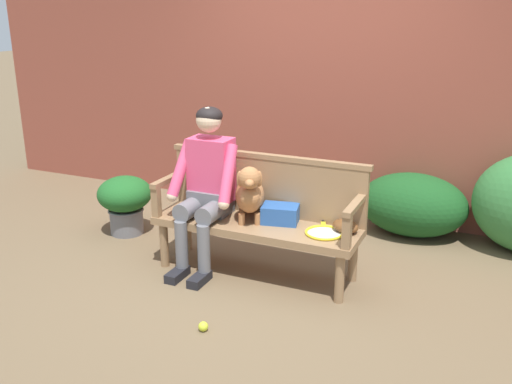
{
  "coord_description": "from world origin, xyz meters",
  "views": [
    {
      "loc": [
        1.7,
        -3.8,
        2.06
      ],
      "look_at": [
        0.0,
        0.0,
        0.69
      ],
      "focal_mm": 40.03,
      "sensor_mm": 36.0,
      "label": 1
    }
  ],
  "objects_px": {
    "garden_bench": "(256,229)",
    "sports_bag": "(280,214)",
    "baseball_glove": "(345,226)",
    "tennis_ball": "(203,326)",
    "dog_on_bench": "(250,193)",
    "person_seated": "(207,183)",
    "tennis_racket": "(324,231)",
    "potted_plant": "(125,200)"
  },
  "relations": [
    {
      "from": "garden_bench",
      "to": "sports_bag",
      "type": "xyz_separation_m",
      "value": [
        0.17,
        0.08,
        0.13
      ]
    },
    {
      "from": "baseball_glove",
      "to": "tennis_ball",
      "type": "bearing_deg",
      "value": -87.72
    },
    {
      "from": "dog_on_bench",
      "to": "sports_bag",
      "type": "height_order",
      "value": "dog_on_bench"
    },
    {
      "from": "baseball_glove",
      "to": "tennis_ball",
      "type": "relative_size",
      "value": 3.33
    },
    {
      "from": "person_seated",
      "to": "tennis_racket",
      "type": "height_order",
      "value": "person_seated"
    },
    {
      "from": "person_seated",
      "to": "sports_bag",
      "type": "relative_size",
      "value": 4.66
    },
    {
      "from": "person_seated",
      "to": "baseball_glove",
      "type": "distance_m",
      "value": 1.14
    },
    {
      "from": "garden_bench",
      "to": "dog_on_bench",
      "type": "height_order",
      "value": "dog_on_bench"
    },
    {
      "from": "baseball_glove",
      "to": "potted_plant",
      "type": "distance_m",
      "value": 2.16
    },
    {
      "from": "person_seated",
      "to": "tennis_racket",
      "type": "relative_size",
      "value": 2.25
    },
    {
      "from": "tennis_racket",
      "to": "tennis_ball",
      "type": "relative_size",
      "value": 8.8
    },
    {
      "from": "garden_bench",
      "to": "potted_plant",
      "type": "xyz_separation_m",
      "value": [
        -1.46,
        0.28,
        -0.05
      ]
    },
    {
      "from": "garden_bench",
      "to": "baseball_glove",
      "type": "distance_m",
      "value": 0.7
    },
    {
      "from": "garden_bench",
      "to": "tennis_racket",
      "type": "relative_size",
      "value": 2.83
    },
    {
      "from": "garden_bench",
      "to": "person_seated",
      "type": "relative_size",
      "value": 1.26
    },
    {
      "from": "sports_bag",
      "to": "person_seated",
      "type": "bearing_deg",
      "value": -171.44
    },
    {
      "from": "dog_on_bench",
      "to": "tennis_racket",
      "type": "xyz_separation_m",
      "value": [
        0.6,
        0.02,
        -0.23
      ]
    },
    {
      "from": "tennis_racket",
      "to": "sports_bag",
      "type": "height_order",
      "value": "sports_bag"
    },
    {
      "from": "person_seated",
      "to": "dog_on_bench",
      "type": "bearing_deg",
      "value": 0.82
    },
    {
      "from": "tennis_ball",
      "to": "tennis_racket",
      "type": "bearing_deg",
      "value": 61.35
    },
    {
      "from": "potted_plant",
      "to": "sports_bag",
      "type": "bearing_deg",
      "value": -6.93
    },
    {
      "from": "dog_on_bench",
      "to": "sports_bag",
      "type": "relative_size",
      "value": 1.7
    },
    {
      "from": "tennis_racket",
      "to": "potted_plant",
      "type": "relative_size",
      "value": 1.05
    },
    {
      "from": "potted_plant",
      "to": "tennis_racket",
      "type": "bearing_deg",
      "value": -7.39
    },
    {
      "from": "tennis_ball",
      "to": "potted_plant",
      "type": "distance_m",
      "value": 1.94
    },
    {
      "from": "baseball_glove",
      "to": "sports_bag",
      "type": "height_order",
      "value": "sports_bag"
    },
    {
      "from": "tennis_racket",
      "to": "sports_bag",
      "type": "relative_size",
      "value": 2.07
    },
    {
      "from": "baseball_glove",
      "to": "person_seated",
      "type": "bearing_deg",
      "value": -139.57
    },
    {
      "from": "tennis_racket",
      "to": "baseball_glove",
      "type": "relative_size",
      "value": 2.64
    },
    {
      "from": "garden_bench",
      "to": "potted_plant",
      "type": "bearing_deg",
      "value": 169.23
    },
    {
      "from": "person_seated",
      "to": "dog_on_bench",
      "type": "height_order",
      "value": "person_seated"
    },
    {
      "from": "garden_bench",
      "to": "dog_on_bench",
      "type": "xyz_separation_m",
      "value": [
        -0.05,
        -0.01,
        0.3
      ]
    },
    {
      "from": "sports_bag",
      "to": "baseball_glove",
      "type": "bearing_deg",
      "value": 2.11
    },
    {
      "from": "tennis_racket",
      "to": "person_seated",
      "type": "bearing_deg",
      "value": -178.39
    },
    {
      "from": "garden_bench",
      "to": "baseball_glove",
      "type": "bearing_deg",
      "value": 8.1
    },
    {
      "from": "garden_bench",
      "to": "dog_on_bench",
      "type": "relative_size",
      "value": 3.44
    },
    {
      "from": "baseball_glove",
      "to": "tennis_ball",
      "type": "xyz_separation_m",
      "value": [
        -0.66,
        -1.03,
        -0.45
      ]
    },
    {
      "from": "potted_plant",
      "to": "tennis_ball",
      "type": "bearing_deg",
      "value": -38.98
    },
    {
      "from": "sports_bag",
      "to": "potted_plant",
      "type": "bearing_deg",
      "value": 173.07
    },
    {
      "from": "person_seated",
      "to": "potted_plant",
      "type": "height_order",
      "value": "person_seated"
    },
    {
      "from": "tennis_racket",
      "to": "baseball_glove",
      "type": "distance_m",
      "value": 0.17
    },
    {
      "from": "dog_on_bench",
      "to": "baseball_glove",
      "type": "xyz_separation_m",
      "value": [
        0.74,
        0.1,
        -0.19
      ]
    }
  ]
}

